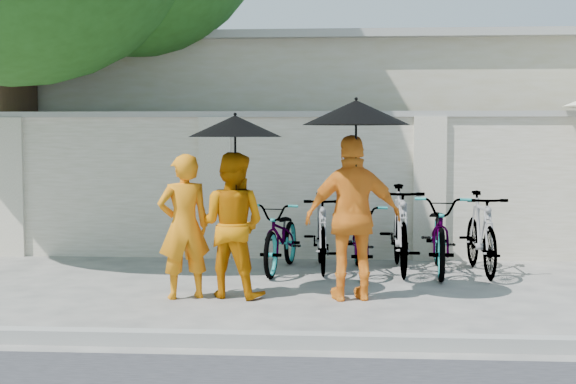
{
  "coord_description": "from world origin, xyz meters",
  "views": [
    {
      "loc": [
        0.81,
        -8.16,
        1.73
      ],
      "look_at": [
        0.18,
        0.88,
        1.1
      ],
      "focal_mm": 50.0,
      "sensor_mm": 36.0,
      "label": 1
    }
  ],
  "objects": [
    {
      "name": "bike_2",
      "position": [
        1.03,
        1.97,
        0.45
      ],
      "size": [
        0.65,
        1.72,
        0.89
      ],
      "primitive_type": "imported",
      "rotation": [
        0.0,
        0.0,
        0.04
      ],
      "color": "slate",
      "rests_on": "ground"
    },
    {
      "name": "ground",
      "position": [
        0.0,
        0.0,
        0.0
      ],
      "size": [
        80.0,
        80.0,
        0.0
      ],
      "primitive_type": "plane",
      "color": "#A5A095"
    },
    {
      "name": "bike_3",
      "position": [
        1.53,
        2.04,
        0.56
      ],
      "size": [
        0.53,
        1.85,
        1.11
      ],
      "primitive_type": "imported",
      "rotation": [
        0.0,
        0.0,
        0.0
      ],
      "color": "slate",
      "rests_on": "ground"
    },
    {
      "name": "building_behind",
      "position": [
        2.0,
        7.0,
        1.6
      ],
      "size": [
        14.0,
        6.0,
        3.2
      ],
      "primitive_type": "cube",
      "color": "beige",
      "rests_on": "ground"
    },
    {
      "name": "bike_5",
      "position": [
        2.54,
        1.99,
        0.52
      ],
      "size": [
        0.55,
        1.74,
        1.04
      ],
      "primitive_type": "imported",
      "rotation": [
        0.0,
        0.0,
        0.04
      ],
      "color": "slate",
      "rests_on": "ground"
    },
    {
      "name": "parasol_right",
      "position": [
        0.94,
        0.19,
        1.98
      ],
      "size": [
        1.12,
        1.12,
        1.12
      ],
      "color": "black",
      "rests_on": "ground"
    },
    {
      "name": "monk_left",
      "position": [
        -0.89,
        0.23,
        0.77
      ],
      "size": [
        0.67,
        0.57,
        1.55
      ],
      "primitive_type": "imported",
      "rotation": [
        0.0,
        0.0,
        3.56
      ],
      "color": "orange",
      "rests_on": "ground"
    },
    {
      "name": "bike_0",
      "position": [
        0.03,
        2.0,
        0.45
      ],
      "size": [
        0.83,
        1.79,
        0.91
      ],
      "primitive_type": "imported",
      "rotation": [
        0.0,
        0.0,
        -0.14
      ],
      "color": "slate",
      "rests_on": "ground"
    },
    {
      "name": "bike_4",
      "position": [
        2.04,
        1.99,
        0.5
      ],
      "size": [
        0.81,
        1.95,
        1.0
      ],
      "primitive_type": "imported",
      "rotation": [
        0.0,
        0.0,
        -0.07
      ],
      "color": "slate",
      "rests_on": "ground"
    },
    {
      "name": "kerb",
      "position": [
        0.0,
        -1.7,
        0.06
      ],
      "size": [
        40.0,
        0.16,
        0.12
      ],
      "primitive_type": "cube",
      "color": "#999992",
      "rests_on": "ground"
    },
    {
      "name": "bike_1",
      "position": [
        0.53,
        2.1,
        0.5
      ],
      "size": [
        0.58,
        1.69,
        1.0
      ],
      "primitive_type": "imported",
      "rotation": [
        0.0,
        0.0,
        0.07
      ],
      "color": "slate",
      "rests_on": "ground"
    },
    {
      "name": "parasol_center",
      "position": [
        -0.34,
        0.27,
        1.84
      ],
      "size": [
        1.0,
        1.0,
        1.07
      ],
      "color": "black",
      "rests_on": "ground"
    },
    {
      "name": "compound_wall",
      "position": [
        1.0,
        3.2,
        1.0
      ],
      "size": [
        20.0,
        0.3,
        2.0
      ],
      "primitive_type": "cube",
      "color": "silver",
      "rests_on": "ground"
    },
    {
      "name": "monk_center",
      "position": [
        -0.39,
        0.35,
        0.78
      ],
      "size": [
        0.89,
        0.78,
        1.56
      ],
      "primitive_type": "imported",
      "rotation": [
        0.0,
        0.0,
        2.86
      ],
      "color": "#CC7004",
      "rests_on": "ground"
    },
    {
      "name": "monk_right",
      "position": [
        0.92,
        0.27,
        0.87
      ],
      "size": [
        1.09,
        0.64,
        1.75
      ],
      "primitive_type": "imported",
      "rotation": [
        0.0,
        0.0,
        3.36
      ],
      "color": "orange",
      "rests_on": "ground"
    }
  ]
}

